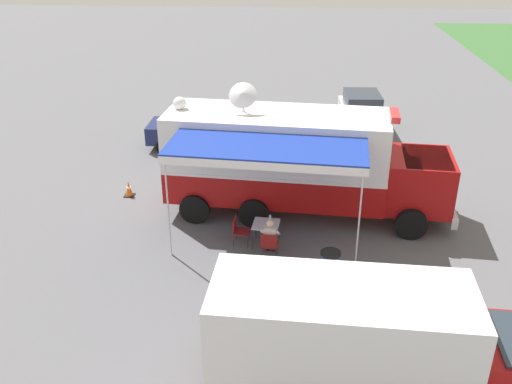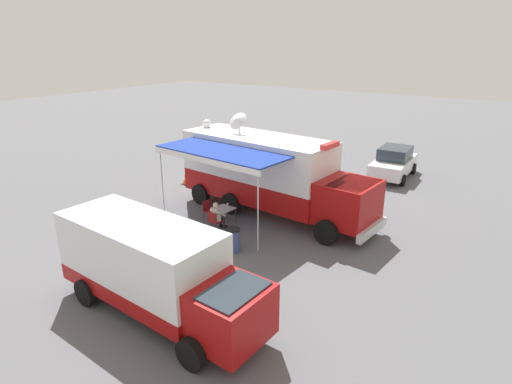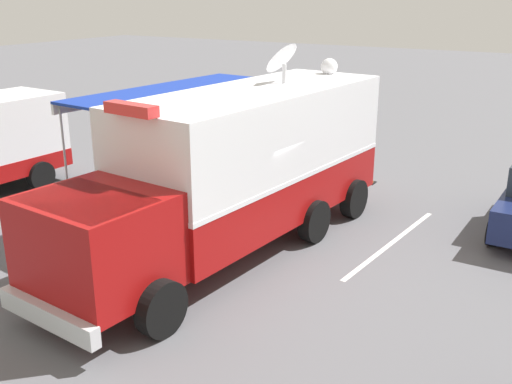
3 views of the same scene
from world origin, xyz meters
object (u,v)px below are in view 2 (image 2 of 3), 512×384
Objects in this scene: folding_chair_at_table at (214,220)px; car_behind_truck at (260,154)px; folding_chair_beside_table at (209,209)px; seated_responder at (217,215)px; support_truck at (154,270)px; car_far_corner at (394,162)px; water_bottle at (228,205)px; trash_bin at (233,240)px; command_truck at (270,172)px; folding_table at (223,209)px; traffic_cone at (185,179)px.

folding_chair_at_table is 0.21× the size of car_behind_truck.
folding_chair_beside_table is 1.20m from seated_responder.
folding_chair_beside_table is 0.70× the size of seated_responder.
car_behind_truck is at bearing -157.75° from seated_responder.
car_far_corner is at bearing 174.00° from support_truck.
water_bottle reaches higher than trash_bin.
command_truck is at bearing -171.00° from support_truck.
folding_table is 6.02m from traffic_cone.
car_behind_truck reaches higher than folding_chair_at_table.
car_far_corner is at bearing 160.29° from command_truck.
car_behind_truck reaches higher than trash_bin.
car_behind_truck is at bearing -157.18° from folding_table.
folding_table is 0.70× the size of seated_responder.
traffic_cone is at bearing -125.23° from seated_responder.
command_truck reaches higher than seated_responder.
command_truck is at bearing 81.56° from traffic_cone.
water_bottle is 0.78m from seated_responder.
car_far_corner reaches higher than traffic_cone.
support_truck is at bearing 21.80° from car_behind_truck.
water_bottle is (2.07, -0.84, -1.11)m from command_truck.
traffic_cone is 0.08× the size of support_truck.
support_truck is (8.33, 1.32, -0.56)m from command_truck.
water_bottle is 11.43m from car_far_corner.
folding_chair_beside_table reaches higher than traffic_cone.
trash_bin is 0.22× the size of car_behind_truck.
traffic_cone is (-2.97, -5.25, -0.55)m from water_bottle.
trash_bin is at bearing -174.40° from support_truck.
folding_table reaches higher than traffic_cone.
car_far_corner is (-8.66, 3.10, -1.06)m from command_truck.
folding_chair_at_table is 12.33m from car_far_corner.
trash_bin is at bearing -9.85° from car_far_corner.
command_truck reaches higher than car_behind_truck.
seated_responder is at bearing 14.18° from folding_table.
water_bottle is 2.65m from trash_bin.
folding_chair_beside_table is (0.12, -0.97, -0.32)m from water_bottle.
folding_chair_beside_table is 0.13× the size of support_truck.
support_truck is (6.25, 2.16, 0.55)m from water_bottle.
support_truck is 17.09m from car_far_corner.
folding_table is 0.83m from folding_chair_at_table.
folding_table is 1.00× the size of folding_chair_beside_table.
car_behind_truck is (-5.94, -4.39, -1.06)m from command_truck.
command_truck is at bearing 36.47° from car_behind_truck.
command_truck reaches higher than support_truck.
traffic_cone is at bearing -126.66° from folding_chair_at_table.
command_truck is 9.26m from car_far_corner.
command_truck is 11.12× the size of folding_table.
seated_responder is 12.14m from car_far_corner.
car_behind_truck reaches higher than water_bottle.
traffic_cone is at bearing -18.68° from car_behind_truck.
folding_chair_at_table is 1.29m from folding_chair_beside_table.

